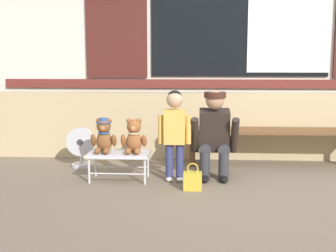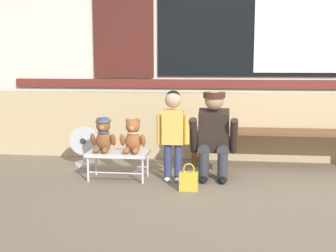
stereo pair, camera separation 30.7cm
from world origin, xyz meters
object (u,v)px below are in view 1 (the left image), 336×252
(small_display_bench, at_px, (119,155))
(child_standing, at_px, (175,126))
(wooden_bench_long, at_px, (272,135))
(adult_crouching, at_px, (215,134))
(handbag_on_ground, at_px, (193,180))
(floor_fan, at_px, (81,147))
(teddy_bear_plain, at_px, (134,137))
(teddy_bear_with_hat, at_px, (104,136))

(small_display_bench, relative_size, child_standing, 0.67)
(wooden_bench_long, height_order, adult_crouching, adult_crouching)
(wooden_bench_long, xyz_separation_m, handbag_on_ground, (-0.96, -1.15, -0.28))
(floor_fan, bearing_deg, teddy_bear_plain, -37.44)
(teddy_bear_plain, bearing_deg, small_display_bench, -179.49)
(handbag_on_ground, bearing_deg, adult_crouching, 63.85)
(wooden_bench_long, distance_m, teddy_bear_plain, 1.78)
(handbag_on_ground, bearing_deg, small_display_bench, 157.26)
(teddy_bear_plain, distance_m, handbag_on_ground, 0.79)
(small_display_bench, distance_m, child_standing, 0.67)
(adult_crouching, xyz_separation_m, handbag_on_ground, (-0.24, -0.48, -0.38))
(teddy_bear_with_hat, relative_size, teddy_bear_plain, 1.00)
(wooden_bench_long, relative_size, handbag_on_ground, 7.72)
(teddy_bear_plain, relative_size, child_standing, 0.38)
(teddy_bear_plain, relative_size, floor_fan, 0.76)
(teddy_bear_plain, height_order, handbag_on_ground, teddy_bear_plain)
(wooden_bench_long, height_order, teddy_bear_with_hat, teddy_bear_with_hat)
(child_standing, distance_m, handbag_on_ground, 0.62)
(adult_crouching, bearing_deg, child_standing, -160.17)
(small_display_bench, xyz_separation_m, teddy_bear_plain, (0.16, 0.00, 0.20))
(teddy_bear_with_hat, xyz_separation_m, child_standing, (0.75, -0.00, 0.12))
(teddy_bear_plain, relative_size, adult_crouching, 0.38)
(small_display_bench, xyz_separation_m, handbag_on_ground, (0.78, -0.33, -0.17))
(child_standing, bearing_deg, teddy_bear_plain, 179.57)
(small_display_bench, height_order, teddy_bear_with_hat, teddy_bear_with_hat)
(teddy_bear_plain, xyz_separation_m, adult_crouching, (0.86, 0.15, 0.02))
(child_standing, relative_size, floor_fan, 2.00)
(teddy_bear_plain, relative_size, handbag_on_ground, 1.34)
(small_display_bench, height_order, adult_crouching, adult_crouching)
(handbag_on_ground, bearing_deg, wooden_bench_long, 50.21)
(small_display_bench, bearing_deg, handbag_on_ground, -22.74)
(handbag_on_ground, relative_size, floor_fan, 0.57)
(child_standing, distance_m, adult_crouching, 0.47)
(adult_crouching, distance_m, handbag_on_ground, 0.66)
(teddy_bear_with_hat, bearing_deg, floor_fan, 125.85)
(teddy_bear_with_hat, xyz_separation_m, handbag_on_ground, (0.94, -0.33, -0.38))
(small_display_bench, bearing_deg, adult_crouching, 8.55)
(teddy_bear_plain, bearing_deg, wooden_bench_long, 27.50)
(small_display_bench, distance_m, teddy_bear_plain, 0.25)
(handbag_on_ground, distance_m, floor_fan, 1.60)
(wooden_bench_long, height_order, handbag_on_ground, wooden_bench_long)
(small_display_bench, xyz_separation_m, floor_fan, (-0.55, 0.55, -0.03))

